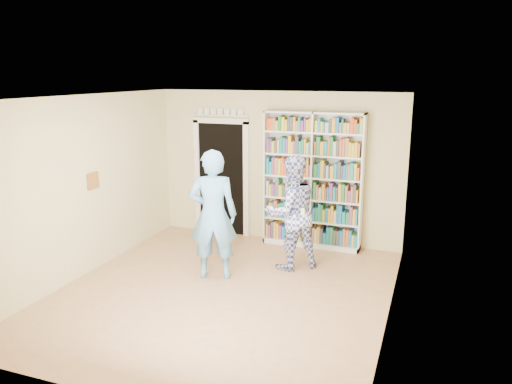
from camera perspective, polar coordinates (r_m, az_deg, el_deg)
floor at (r=7.17m, az=-3.80°, el=-11.38°), size 5.00×5.00×0.00m
ceiling at (r=6.51m, az=-4.18°, el=10.73°), size 5.00×5.00×0.00m
wall_back at (r=9.00m, az=2.50°, el=2.86°), size 4.50×0.00×4.50m
wall_left at (r=7.88m, az=-19.11°, el=0.58°), size 0.00×5.00×5.00m
wall_right at (r=6.17m, az=15.50°, el=-2.62°), size 0.00×5.00×5.00m
bookshelf at (r=8.70m, az=6.53°, el=1.38°), size 1.72×0.32×2.37m
doorway at (r=9.39m, az=-3.96°, el=2.23°), size 1.10×0.08×2.43m
wall_art at (r=8.01m, az=-18.13°, el=1.22°), size 0.03×0.25×0.25m
man_blue at (r=7.36m, az=-4.93°, el=-2.63°), size 0.82×0.67×1.95m
man_plaid at (r=7.74m, az=4.07°, el=-2.35°), size 1.11×1.08×1.80m
paper_sheet at (r=7.54m, az=4.85°, el=-2.77°), size 0.19×0.01×0.27m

